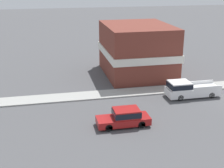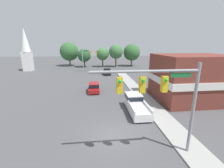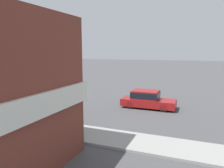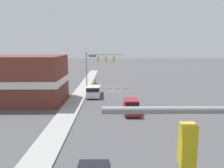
% 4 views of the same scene
% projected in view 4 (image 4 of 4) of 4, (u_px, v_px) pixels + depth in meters
% --- Properties ---
extents(ground_plane, '(200.00, 200.00, 0.00)m').
position_uv_depth(ground_plane, '(114.00, 90.00, 39.53)').
color(ground_plane, '#4C4C4F').
extents(sidewalk_curb, '(2.40, 60.00, 0.14)m').
position_uv_depth(sidewalk_curb, '(83.00, 90.00, 39.48)').
color(sidewalk_curb, '#9E9E99').
rests_on(sidewalk_curb, ground).
extents(near_signal_assembly, '(7.21, 0.49, 6.76)m').
position_uv_depth(near_signal_assembly, '(99.00, 61.00, 41.38)').
color(near_signal_assembly, gray).
rests_on(near_signal_assembly, ground).
extents(car_lead, '(1.80, 4.67, 1.55)m').
position_uv_depth(car_lead, '(131.00, 106.00, 26.19)').
color(car_lead, black).
rests_on(car_lead, ground).
extents(pickup_truck_parked, '(2.01, 5.77, 1.80)m').
position_uv_depth(pickup_truck_parked, '(94.00, 91.00, 34.40)').
color(pickup_truck_parked, black).
rests_on(pickup_truck_parked, ground).
extents(construction_barrel, '(0.55, 0.55, 1.01)m').
position_uv_depth(construction_barrel, '(95.00, 81.00, 45.91)').
color(construction_barrel, orange).
rests_on(construction_barrel, ground).
extents(corner_brick_building, '(10.45, 8.56, 6.54)m').
position_uv_depth(corner_brick_building, '(27.00, 79.00, 30.85)').
color(corner_brick_building, brown).
rests_on(corner_brick_building, ground).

